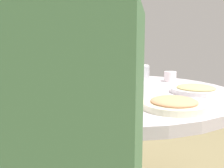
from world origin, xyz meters
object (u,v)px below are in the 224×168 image
object	(u,v)px
soup_bowl	(75,95)
dish_eggplant	(61,78)
rice_bowl	(129,72)
dish_greens	(63,86)
dish_shrimp	(174,104)
green_bottle	(26,75)
round_dining_table	(115,120)
tea_cup_near	(6,96)
dish_noodles	(196,89)
tea_cup_far	(170,77)

from	to	relation	value
soup_bowl	dish_eggplant	size ratio (longest dim) A/B	1.10
rice_bowl	dish_greens	size ratio (longest dim) A/B	1.29
dish_greens	dish_shrimp	bearing A→B (deg)	81.85
green_bottle	round_dining_table	bearing A→B (deg)	145.86
dish_greens	tea_cup_near	distance (m)	0.32
tea_cup_near	soup_bowl	bearing A→B (deg)	117.86
rice_bowl	dish_noodles	bearing A→B (deg)	61.12
dish_greens	tea_cup_near	size ratio (longest dim) A/B	3.14
dish_shrimp	dish_eggplant	bearing A→B (deg)	-110.31
tea_cup_near	tea_cup_far	world-z (taller)	tea_cup_far
round_dining_table	dish_greens	size ratio (longest dim) A/B	5.51
rice_bowl	tea_cup_far	bearing A→B (deg)	93.27
dish_noodles	green_bottle	size ratio (longest dim) A/B	0.97
round_dining_table	dish_shrimp	size ratio (longest dim) A/B	5.19
dish_noodles	tea_cup_far	bearing A→B (deg)	-143.11
round_dining_table	rice_bowl	world-z (taller)	rice_bowl
soup_bowl	tea_cup_far	bearing A→B (deg)	169.70
rice_bowl	dish_eggplant	xyz separation A→B (m)	(0.31, -0.30, -0.02)
dish_shrimp	dish_noodles	distance (m)	0.33
soup_bowl	rice_bowl	bearing A→B (deg)	-169.09
dish_greens	green_bottle	xyz separation A→B (m)	(0.21, -0.01, 0.08)
soup_bowl	dish_greens	size ratio (longest dim) A/B	1.28
round_dining_table	tea_cup_far	bearing A→B (deg)	158.68
rice_bowl	tea_cup_near	xyz separation A→B (m)	(0.84, -0.10, -0.02)
rice_bowl	soup_bowl	size ratio (longest dim) A/B	1.00
tea_cup_far	round_dining_table	bearing A→B (deg)	-21.32
round_dining_table	dish_eggplant	size ratio (longest dim) A/B	4.73
soup_bowl	green_bottle	distance (m)	0.26
dish_noodles	dish_greens	distance (m)	0.63
rice_bowl	dish_shrimp	distance (m)	0.77
rice_bowl	dish_noodles	world-z (taller)	rice_bowl
dish_eggplant	dish_shrimp	xyz separation A→B (m)	(0.29, 0.78, -0.00)
soup_bowl	tea_cup_near	size ratio (longest dim) A/B	4.04
soup_bowl	dish_shrimp	bearing A→B (deg)	108.92
round_dining_table	dish_eggplant	distance (m)	0.46
soup_bowl	dish_noodles	distance (m)	0.56
soup_bowl	green_bottle	size ratio (longest dim) A/B	1.14
tea_cup_near	tea_cup_far	distance (m)	0.93
dish_shrimp	tea_cup_near	xyz separation A→B (m)	(0.24, -0.58, 0.01)
dish_noodles	green_bottle	distance (m)	0.76
rice_bowl	dish_shrimp	size ratio (longest dim) A/B	1.21
dish_shrimp	dish_noodles	world-z (taller)	dish_shrimp
round_dining_table	dish_eggplant	bearing A→B (deg)	-99.13
round_dining_table	green_bottle	bearing A→B (deg)	-34.14
soup_bowl	dish_shrimp	distance (m)	0.36
dish_greens	green_bottle	size ratio (longest dim) A/B	0.88
round_dining_table	dish_greens	xyz separation A→B (m)	(0.14, -0.22, 0.18)
tea_cup_far	dish_shrimp	bearing A→B (deg)	18.90
dish_shrimp	dish_greens	xyz separation A→B (m)	(-0.08, -0.58, 0.00)
dish_shrimp	green_bottle	bearing A→B (deg)	-78.21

